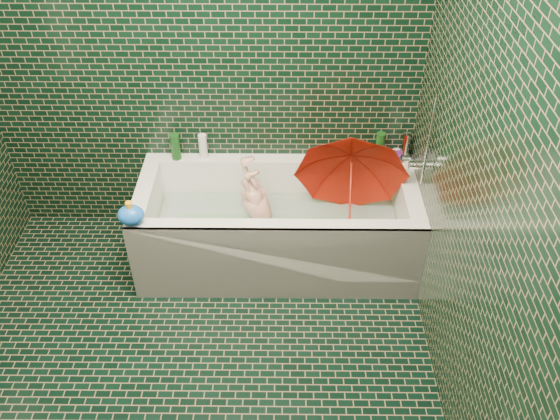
{
  "coord_description": "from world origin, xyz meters",
  "views": [
    {
      "loc": [
        0.49,
        -1.79,
        2.69
      ],
      "look_at": [
        0.47,
        0.82,
        0.55
      ],
      "focal_mm": 38.0,
      "sensor_mm": 36.0,
      "label": 1
    }
  ],
  "objects_px": {
    "bath_toy": "(131,215)",
    "child": "(263,217)",
    "rubber_duck": "(354,153)",
    "bathtub": "(277,233)",
    "umbrella": "(351,189)"
  },
  "relations": [
    {
      "from": "bath_toy",
      "to": "umbrella",
      "type": "bearing_deg",
      "value": 9.82
    },
    {
      "from": "rubber_duck",
      "to": "bath_toy",
      "type": "bearing_deg",
      "value": -143.78
    },
    {
      "from": "umbrella",
      "to": "bath_toy",
      "type": "xyz_separation_m",
      "value": [
        -1.23,
        -0.3,
        0.04
      ]
    },
    {
      "from": "rubber_duck",
      "to": "bath_toy",
      "type": "distance_m",
      "value": 1.44
    },
    {
      "from": "child",
      "to": "rubber_duck",
      "type": "xyz_separation_m",
      "value": [
        0.58,
        0.31,
        0.28
      ]
    },
    {
      "from": "umbrella",
      "to": "child",
      "type": "bearing_deg",
      "value": -172.46
    },
    {
      "from": "child",
      "to": "bath_toy",
      "type": "bearing_deg",
      "value": -72.44
    },
    {
      "from": "rubber_duck",
      "to": "bathtub",
      "type": "bearing_deg",
      "value": -135.22
    },
    {
      "from": "bath_toy",
      "to": "child",
      "type": "bearing_deg",
      "value": 22.48
    },
    {
      "from": "umbrella",
      "to": "bath_toy",
      "type": "relative_size",
      "value": 4.14
    },
    {
      "from": "umbrella",
      "to": "bath_toy",
      "type": "distance_m",
      "value": 1.27
    },
    {
      "from": "bathtub",
      "to": "child",
      "type": "distance_m",
      "value": 0.14
    },
    {
      "from": "bathtub",
      "to": "bath_toy",
      "type": "distance_m",
      "value": 0.95
    },
    {
      "from": "bathtub",
      "to": "rubber_duck",
      "type": "relative_size",
      "value": 15.67
    },
    {
      "from": "bathtub",
      "to": "umbrella",
      "type": "distance_m",
      "value": 0.57
    }
  ]
}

